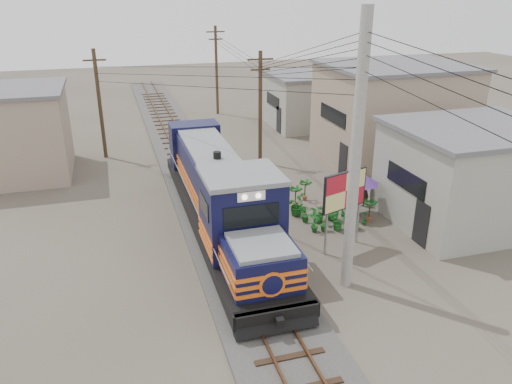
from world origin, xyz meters
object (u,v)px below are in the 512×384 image
object	(u,v)px
locomotive	(221,196)
market_umbrella	(359,178)
billboard	(345,193)
vendor	(365,191)

from	to	relation	value
locomotive	market_umbrella	bearing A→B (deg)	-1.74
locomotive	billboard	world-z (taller)	locomotive
market_umbrella	vendor	bearing A→B (deg)	45.50
market_umbrella	billboard	bearing A→B (deg)	-127.21
billboard	vendor	xyz separation A→B (m)	(3.13, 3.84, -1.79)
billboard	market_umbrella	distance (m)	3.73
billboard	market_umbrella	xyz separation A→B (m)	(2.22, 2.92, -0.67)
market_umbrella	vendor	xyz separation A→B (m)	(0.91, 0.92, -1.12)
locomotive	market_umbrella	xyz separation A→B (m)	(6.77, -0.21, 0.19)
billboard	locomotive	bearing A→B (deg)	127.17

